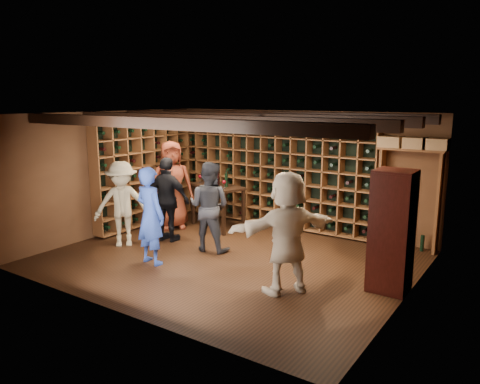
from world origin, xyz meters
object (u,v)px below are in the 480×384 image
Objects in this scene: man_grey_suit at (209,207)px; guest_red_floral at (172,185)px; guest_beige at (287,233)px; tasting_table at (217,190)px; display_cabinet at (391,234)px; man_blue_shirt at (150,216)px; guest_khaki at (122,204)px; guest_woman_black at (168,200)px.

guest_red_floral reaches higher than man_grey_suit.
tasting_table is at bearing -92.65° from guest_beige.
display_cabinet is 1.07× the size of man_grey_suit.
man_blue_shirt is 2.48m from guest_beige.
man_blue_shirt reaches higher than guest_khaki.
tasting_table is (-2.86, 2.19, -0.07)m from guest_beige.
guest_beige is at bearing -48.60° from guest_khaki.
man_grey_suit is 1.75m from guest_red_floral.
tasting_table is (0.73, 2.00, 0.01)m from guest_khaki.
guest_woman_black is at bearing 8.41° from guest_khaki.
man_grey_suit is 1.02× the size of guest_khaki.
guest_woman_black is at bearing -10.78° from man_grey_suit.
guest_khaki is at bearing -13.91° from man_blue_shirt.
man_grey_suit is 0.99× the size of guest_woman_black.
display_cabinet is 1.09× the size of guest_khaki.
guest_red_floral is at bearing -58.70° from guest_woman_black.
guest_khaki reaches higher than tasting_table.
man_grey_suit is 2.26m from guest_beige.
man_blue_shirt is 1.17m from man_grey_suit.
display_cabinet reaches higher than tasting_table.
display_cabinet reaches higher than guest_woman_black.
guest_beige is at bearing -19.86° from tasting_table.
tasting_table is (0.80, 0.55, -0.12)m from guest_red_floral.
guest_beige reaches higher than man_grey_suit.
guest_beige is (2.08, -0.89, 0.07)m from man_grey_suit.
display_cabinet reaches higher than man_grey_suit.
tasting_table is at bearing -74.62° from man_blue_shirt.
guest_beige is 3.61m from tasting_table.
guest_beige is at bearing -143.87° from display_cabinet.
guest_woman_black is 1.32m from tasting_table.
display_cabinet is 0.99× the size of guest_beige.
guest_red_floral is 1.14× the size of guest_woman_black.
guest_red_floral is 4.01m from guest_beige.
guest_red_floral is 1.17× the size of guest_khaki.
display_cabinet is at bearing -61.10° from guest_red_floral.
guest_red_floral is 1.45m from guest_khaki.
tasting_table is at bearing -105.99° from guest_woman_black.
guest_khaki is (-0.51, -0.70, -0.02)m from guest_woman_black.
man_blue_shirt is at bearing 113.27° from guest_woman_black.
guest_woman_black is 1.03× the size of guest_khaki.
man_blue_shirt reaches higher than tasting_table.
guest_woman_black is at bearing -104.91° from guest_red_floral.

